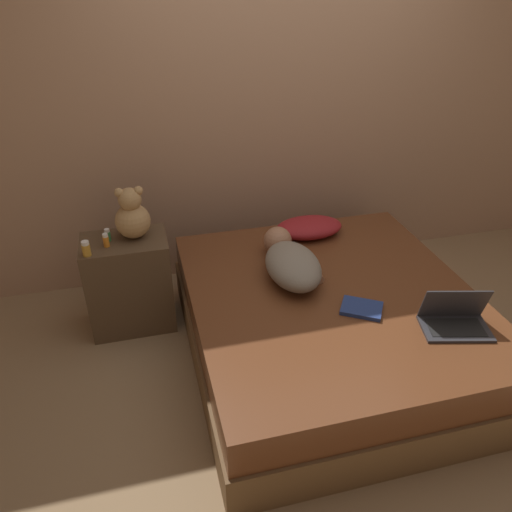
{
  "coord_description": "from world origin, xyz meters",
  "views": [
    {
      "loc": [
        -1.06,
        -2.25,
        2.21
      ],
      "look_at": [
        -0.41,
        0.23,
        0.66
      ],
      "focal_mm": 35.0,
      "sensor_mm": 36.0,
      "label": 1
    }
  ],
  "objects_px": {
    "bottle_green": "(108,235)",
    "bottle_amber": "(86,249)",
    "teddy_bear": "(132,216)",
    "bottle_orange": "(106,240)",
    "book": "(362,308)",
    "pillow": "(309,227)",
    "person_lying": "(291,262)",
    "laptop": "(455,319)"
  },
  "relations": [
    {
      "from": "teddy_bear",
      "to": "book",
      "type": "xyz_separation_m",
      "value": [
        1.2,
        -0.87,
        -0.32
      ]
    },
    {
      "from": "person_lying",
      "to": "bottle_green",
      "type": "distance_m",
      "value": 1.17
    },
    {
      "from": "laptop",
      "to": "book",
      "type": "height_order",
      "value": "laptop"
    },
    {
      "from": "pillow",
      "to": "bottle_amber",
      "type": "bearing_deg",
      "value": -171.78
    },
    {
      "from": "bottle_orange",
      "to": "teddy_bear",
      "type": "bearing_deg",
      "value": 26.57
    },
    {
      "from": "person_lying",
      "to": "book",
      "type": "height_order",
      "value": "person_lying"
    },
    {
      "from": "bottle_amber",
      "to": "book",
      "type": "distance_m",
      "value": 1.66
    },
    {
      "from": "bottle_amber",
      "to": "person_lying",
      "type": "bearing_deg",
      "value": -11.66
    },
    {
      "from": "pillow",
      "to": "laptop",
      "type": "xyz_separation_m",
      "value": [
        0.41,
        -1.18,
        -0.01
      ]
    },
    {
      "from": "person_lying",
      "to": "bottle_green",
      "type": "height_order",
      "value": "bottle_green"
    },
    {
      "from": "laptop",
      "to": "bottle_green",
      "type": "distance_m",
      "value": 2.11
    },
    {
      "from": "pillow",
      "to": "person_lying",
      "type": "xyz_separation_m",
      "value": [
        -0.29,
        -0.47,
        0.04
      ]
    },
    {
      "from": "bottle_orange",
      "to": "laptop",
      "type": "bearing_deg",
      "value": -30.16
    },
    {
      "from": "book",
      "to": "bottle_green",
      "type": "bearing_deg",
      "value": 147.95
    },
    {
      "from": "pillow",
      "to": "bottle_green",
      "type": "relative_size",
      "value": 5.94
    },
    {
      "from": "bottle_green",
      "to": "bottle_amber",
      "type": "height_order",
      "value": "bottle_amber"
    },
    {
      "from": "bottle_green",
      "to": "bottle_amber",
      "type": "xyz_separation_m",
      "value": [
        -0.12,
        -0.16,
        0.01
      ]
    },
    {
      "from": "laptop",
      "to": "book",
      "type": "relative_size",
      "value": 1.42
    },
    {
      "from": "pillow",
      "to": "teddy_bear",
      "type": "relative_size",
      "value": 1.43
    },
    {
      "from": "laptop",
      "to": "book",
      "type": "distance_m",
      "value": 0.5
    },
    {
      "from": "bottle_orange",
      "to": "bottle_green",
      "type": "distance_m",
      "value": 0.07
    },
    {
      "from": "person_lying",
      "to": "bottle_orange",
      "type": "xyz_separation_m",
      "value": [
        -1.09,
        0.33,
        0.12
      ]
    },
    {
      "from": "bottle_orange",
      "to": "book",
      "type": "bearing_deg",
      "value": -29.61
    },
    {
      "from": "bottle_orange",
      "to": "book",
      "type": "relative_size",
      "value": 0.31
    },
    {
      "from": "teddy_bear",
      "to": "bottle_orange",
      "type": "distance_m",
      "value": 0.22
    },
    {
      "from": "pillow",
      "to": "laptop",
      "type": "bearing_deg",
      "value": -70.67
    },
    {
      "from": "pillow",
      "to": "bottle_orange",
      "type": "bearing_deg",
      "value": -174.52
    },
    {
      "from": "laptop",
      "to": "bottle_orange",
      "type": "relative_size",
      "value": 4.56
    },
    {
      "from": "bottle_amber",
      "to": "book",
      "type": "xyz_separation_m",
      "value": [
        1.49,
        -0.7,
        -0.22
      ]
    },
    {
      "from": "laptop",
      "to": "teddy_bear",
      "type": "xyz_separation_m",
      "value": [
        -1.62,
        1.13,
        0.28
      ]
    },
    {
      "from": "pillow",
      "to": "bottle_orange",
      "type": "xyz_separation_m",
      "value": [
        -1.38,
        -0.13,
        0.16
      ]
    },
    {
      "from": "person_lying",
      "to": "bottle_orange",
      "type": "distance_m",
      "value": 1.15
    },
    {
      "from": "bottle_orange",
      "to": "bottle_amber",
      "type": "relative_size",
      "value": 0.91
    },
    {
      "from": "bottle_amber",
      "to": "book",
      "type": "relative_size",
      "value": 0.34
    },
    {
      "from": "bottle_orange",
      "to": "book",
      "type": "xyz_separation_m",
      "value": [
        1.38,
        -0.78,
        -0.21
      ]
    },
    {
      "from": "laptop",
      "to": "bottle_amber",
      "type": "xyz_separation_m",
      "value": [
        -1.91,
        0.96,
        0.18
      ]
    },
    {
      "from": "laptop",
      "to": "bottle_green",
      "type": "height_order",
      "value": "bottle_green"
    },
    {
      "from": "book",
      "to": "pillow",
      "type": "bearing_deg",
      "value": 89.56
    },
    {
      "from": "pillow",
      "to": "bottle_amber",
      "type": "relative_size",
      "value": 5.05
    },
    {
      "from": "person_lying",
      "to": "teddy_bear",
      "type": "relative_size",
      "value": 2.03
    },
    {
      "from": "laptop",
      "to": "pillow",
      "type": "bearing_deg",
      "value": 123.39
    },
    {
      "from": "bottle_orange",
      "to": "book",
      "type": "height_order",
      "value": "bottle_orange"
    }
  ]
}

